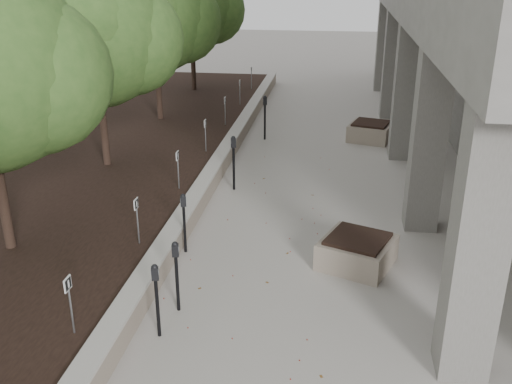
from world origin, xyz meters
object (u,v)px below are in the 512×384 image
Objects in this scene: parking_meter_1 at (157,301)px; crabapple_tree_5 at (192,25)px; planter_back at (370,131)px; crabapple_tree_4 at (156,40)px; parking_meter_5 at (265,118)px; parking_meter_2 at (177,277)px; parking_meter_4 at (234,163)px; planter_front at (357,251)px; parking_meter_3 at (184,223)px; crabapple_tree_3 at (97,65)px.

crabapple_tree_5 is at bearing 87.73° from parking_meter_1.
parking_meter_1 is 0.99× the size of planter_back.
crabapple_tree_5 is 4.15× the size of parking_meter_1.
crabapple_tree_4 is 4.13× the size of planter_back.
crabapple_tree_4 reaches higher than parking_meter_5.
parking_meter_2 is 5.72m from parking_meter_4.
planter_back is (3.52, 0.43, -0.44)m from parking_meter_5.
planter_front is (3.19, 2.83, -0.35)m from parking_meter_1.
crabapple_tree_4 is at bearing 126.78° from planter_front.
parking_meter_3 is 9.63m from planter_back.
parking_meter_1 is at bearing -104.37° from parking_meter_3.
crabapple_tree_4 is at bearing -90.00° from crabapple_tree_5.
parking_meter_2 reaches higher than planter_back.
crabapple_tree_5 is at bearing 82.47° from parking_meter_3.
parking_meter_1 is at bearing -62.55° from crabapple_tree_3.
parking_meter_3 reaches higher than planter_back.
parking_meter_4 is 4.83m from planter_front.
parking_meter_4 is at bearing -56.05° from crabapple_tree_4.
parking_meter_4 is at bearing 130.59° from planter_front.
parking_meter_3 is at bearing -76.92° from crabapple_tree_5.
crabapple_tree_5 is (0.00, 10.00, 0.00)m from crabapple_tree_3.
crabapple_tree_4 reaches higher than parking_meter_1.
crabapple_tree_5 reaches higher than parking_meter_3.
crabapple_tree_3 is 4.13× the size of planter_back.
crabapple_tree_4 is 9.87m from parking_meter_3.
crabapple_tree_3 reaches higher than planter_front.
parking_meter_3 is (3.25, -13.99, -2.47)m from crabapple_tree_5.
crabapple_tree_5 is 9.49m from planter_back.
parking_meter_5 is 1.14× the size of planter_back.
crabapple_tree_3 is at bearing 103.25° from parking_meter_1.
planter_front is at bearing -64.31° from crabapple_tree_5.
parking_meter_2 is (3.68, -16.10, -2.46)m from crabapple_tree_5.
parking_meter_1 is at bearing -73.28° from crabapple_tree_4.
crabapple_tree_3 is 8.11m from parking_meter_1.
crabapple_tree_4 is 1.00× the size of crabapple_tree_5.
parking_meter_4 is 1.13× the size of planter_front.
parking_meter_2 is 3.72m from planter_front.
crabapple_tree_5 is 4.19× the size of planter_front.
parking_meter_1 is 4.28m from planter_front.
parking_meter_2 is at bearing -99.19° from parking_meter_3.
crabapple_tree_3 reaches higher than parking_meter_4.
planter_back is at bearing 44.09° from parking_meter_3.
parking_meter_1 is 0.99× the size of parking_meter_2.
parking_meter_4 reaches higher than planter_back.
parking_meter_5 is at bearing -56.11° from crabapple_tree_5.
planter_back is (7.36, 4.71, -2.81)m from crabapple_tree_3.
crabapple_tree_4 is 4.19× the size of planter_front.
crabapple_tree_4 is 3.71× the size of parking_meter_4.
crabapple_tree_3 is 4.15× the size of parking_meter_1.
parking_meter_1 is 0.77m from parking_meter_2.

